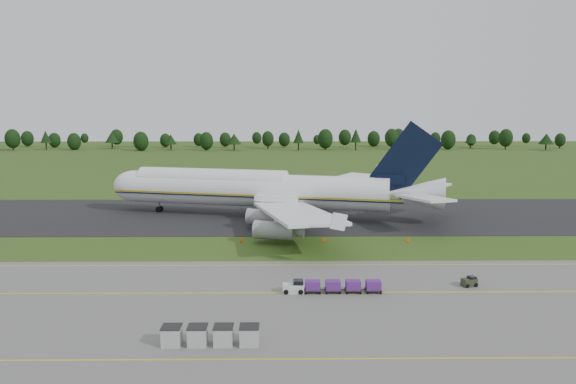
{
  "coord_description": "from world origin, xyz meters",
  "views": [
    {
      "loc": [
        0.66,
        -86.45,
        21.73
      ],
      "look_at": [
        1.62,
        2.0,
        8.68
      ],
      "focal_mm": 35.0,
      "sensor_mm": 36.0,
      "label": 1
    }
  ],
  "objects_px": {
    "baggage_train": "(331,286)",
    "utility_cart": "(469,282)",
    "uld_row": "(211,335)",
    "aircraft": "(261,189)",
    "edge_markers": "(325,240)"
  },
  "relations": [
    {
      "from": "baggage_train",
      "to": "utility_cart",
      "type": "xyz_separation_m",
      "value": [
        17.36,
        2.21,
        -0.29
      ]
    },
    {
      "from": "baggage_train",
      "to": "uld_row",
      "type": "distance_m",
      "value": 19.41
    },
    {
      "from": "utility_cart",
      "to": "uld_row",
      "type": "height_order",
      "value": "uld_row"
    },
    {
      "from": "aircraft",
      "to": "uld_row",
      "type": "relative_size",
      "value": 7.77
    },
    {
      "from": "uld_row",
      "to": "edge_markers",
      "type": "bearing_deg",
      "value": 71.48
    },
    {
      "from": "utility_cart",
      "to": "edge_markers",
      "type": "xyz_separation_m",
      "value": [
        -16.09,
        23.83,
        -0.26
      ]
    },
    {
      "from": "baggage_train",
      "to": "utility_cart",
      "type": "bearing_deg",
      "value": 7.27
    },
    {
      "from": "baggage_train",
      "to": "utility_cart",
      "type": "distance_m",
      "value": 17.5
    },
    {
      "from": "utility_cart",
      "to": "aircraft",
      "type": "bearing_deg",
      "value": 120.71
    },
    {
      "from": "edge_markers",
      "to": "uld_row",
      "type": "bearing_deg",
      "value": -108.52
    },
    {
      "from": "edge_markers",
      "to": "aircraft",
      "type": "bearing_deg",
      "value": 116.89
    },
    {
      "from": "utility_cart",
      "to": "uld_row",
      "type": "distance_m",
      "value": 34.37
    },
    {
      "from": "edge_markers",
      "to": "baggage_train",
      "type": "bearing_deg",
      "value": -92.8
    },
    {
      "from": "baggage_train",
      "to": "edge_markers",
      "type": "xyz_separation_m",
      "value": [
        1.27,
        26.04,
        -0.55
      ]
    },
    {
      "from": "uld_row",
      "to": "baggage_train",
      "type": "bearing_deg",
      "value": 50.14
    }
  ]
}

